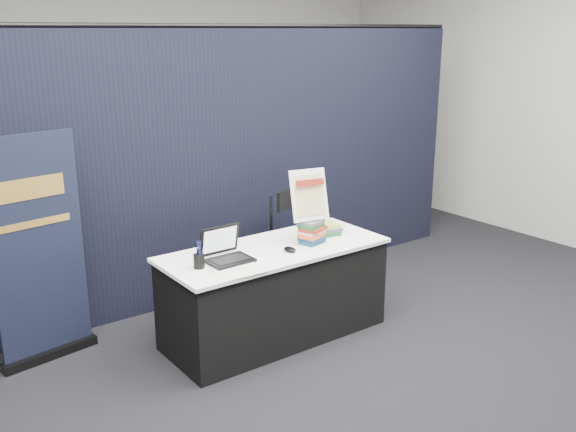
{
  "coord_description": "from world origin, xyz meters",
  "views": [
    {
      "loc": [
        -2.73,
        -3.32,
        2.39
      ],
      "look_at": [
        0.13,
        0.55,
        0.99
      ],
      "focal_mm": 40.0,
      "sensor_mm": 36.0,
      "label": 1
    }
  ],
  "objects_px": {
    "book_stack_short": "(327,229)",
    "stacking_chair": "(303,241)",
    "display_table": "(275,292)",
    "info_sign": "(309,196)",
    "laptop": "(226,253)",
    "book_stack_tall": "(311,232)",
    "pullup_banner": "(40,263)"
  },
  "relations": [
    {
      "from": "book_stack_tall",
      "to": "info_sign",
      "type": "bearing_deg",
      "value": 90.0
    },
    {
      "from": "info_sign",
      "to": "book_stack_short",
      "type": "bearing_deg",
      "value": 25.83
    },
    {
      "from": "book_stack_tall",
      "to": "stacking_chair",
      "type": "relative_size",
      "value": 0.22
    },
    {
      "from": "display_table",
      "to": "stacking_chair",
      "type": "relative_size",
      "value": 1.76
    },
    {
      "from": "book_stack_tall",
      "to": "stacking_chair",
      "type": "xyz_separation_m",
      "value": [
        0.31,
        0.5,
        -0.27
      ]
    },
    {
      "from": "display_table",
      "to": "laptop",
      "type": "distance_m",
      "value": 0.62
    },
    {
      "from": "book_stack_short",
      "to": "info_sign",
      "type": "distance_m",
      "value": 0.42
    },
    {
      "from": "book_stack_short",
      "to": "stacking_chair",
      "type": "bearing_deg",
      "value": 80.67
    },
    {
      "from": "laptop",
      "to": "book_stack_tall",
      "type": "bearing_deg",
      "value": -4.73
    },
    {
      "from": "stacking_chair",
      "to": "laptop",
      "type": "bearing_deg",
      "value": 179.83
    },
    {
      "from": "display_table",
      "to": "pullup_banner",
      "type": "height_order",
      "value": "pullup_banner"
    },
    {
      "from": "laptop",
      "to": "pullup_banner",
      "type": "height_order",
      "value": "pullup_banner"
    },
    {
      "from": "display_table",
      "to": "laptop",
      "type": "xyz_separation_m",
      "value": [
        -0.45,
        -0.02,
        0.43
      ]
    },
    {
      "from": "laptop",
      "to": "stacking_chair",
      "type": "bearing_deg",
      "value": 22.08
    },
    {
      "from": "book_stack_short",
      "to": "stacking_chair",
      "type": "xyz_separation_m",
      "value": [
        0.07,
        0.41,
        -0.23
      ]
    },
    {
      "from": "pullup_banner",
      "to": "book_stack_tall",
      "type": "bearing_deg",
      "value": -31.39
    },
    {
      "from": "laptop",
      "to": "stacking_chair",
      "type": "height_order",
      "value": "stacking_chair"
    },
    {
      "from": "pullup_banner",
      "to": "laptop",
      "type": "bearing_deg",
      "value": -41.75
    },
    {
      "from": "display_table",
      "to": "pullup_banner",
      "type": "distance_m",
      "value": 1.78
    },
    {
      "from": "laptop",
      "to": "book_stack_short",
      "type": "height_order",
      "value": "laptop"
    },
    {
      "from": "info_sign",
      "to": "stacking_chair",
      "type": "relative_size",
      "value": 0.41
    },
    {
      "from": "laptop",
      "to": "book_stack_short",
      "type": "xyz_separation_m",
      "value": [
        0.99,
        0.04,
        -0.01
      ]
    },
    {
      "from": "book_stack_tall",
      "to": "book_stack_short",
      "type": "relative_size",
      "value": 0.96
    },
    {
      "from": "book_stack_short",
      "to": "info_sign",
      "type": "height_order",
      "value": "info_sign"
    },
    {
      "from": "display_table",
      "to": "info_sign",
      "type": "height_order",
      "value": "info_sign"
    },
    {
      "from": "book_stack_short",
      "to": "pullup_banner",
      "type": "distance_m",
      "value": 2.24
    },
    {
      "from": "pullup_banner",
      "to": "stacking_chair",
      "type": "distance_m",
      "value": 2.22
    },
    {
      "from": "book_stack_short",
      "to": "display_table",
      "type": "bearing_deg",
      "value": -177.7
    },
    {
      "from": "book_stack_tall",
      "to": "info_sign",
      "type": "xyz_separation_m",
      "value": [
        0.0,
        0.03,
        0.29
      ]
    },
    {
      "from": "pullup_banner",
      "to": "info_sign",
      "type": "bearing_deg",
      "value": -30.6
    },
    {
      "from": "laptop",
      "to": "info_sign",
      "type": "relative_size",
      "value": 0.79
    },
    {
      "from": "book_stack_tall",
      "to": "stacking_chair",
      "type": "bearing_deg",
      "value": 58.47
    }
  ]
}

